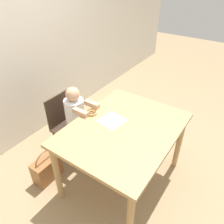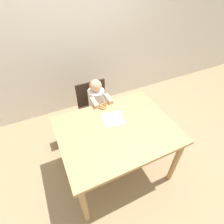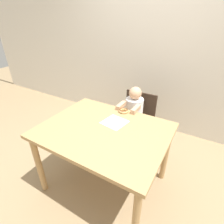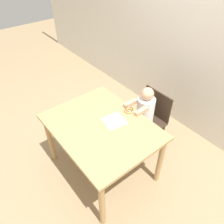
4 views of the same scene
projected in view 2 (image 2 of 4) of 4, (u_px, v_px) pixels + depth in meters
name	position (u px, v px, depth m)	size (l,w,h in m)	color
ground_plane	(116.00, 168.00, 2.31)	(12.00, 12.00, 0.00)	#997F5B
wall_back	(71.00, 35.00, 2.49)	(8.00, 0.05, 2.50)	silver
dining_table	(117.00, 135.00, 1.88)	(1.20, 0.94, 0.75)	tan
chair	(95.00, 108.00, 2.54)	(0.43, 0.37, 0.82)	#38281E
child_figure	(97.00, 110.00, 2.44)	(0.24, 0.38, 0.97)	white
donut	(103.00, 106.00, 2.07)	(0.11, 0.11, 0.03)	#DBB270
napkin	(113.00, 119.00, 1.93)	(0.25, 0.25, 0.00)	white
handbag	(67.00, 135.00, 2.55)	(0.31, 0.17, 0.40)	brown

